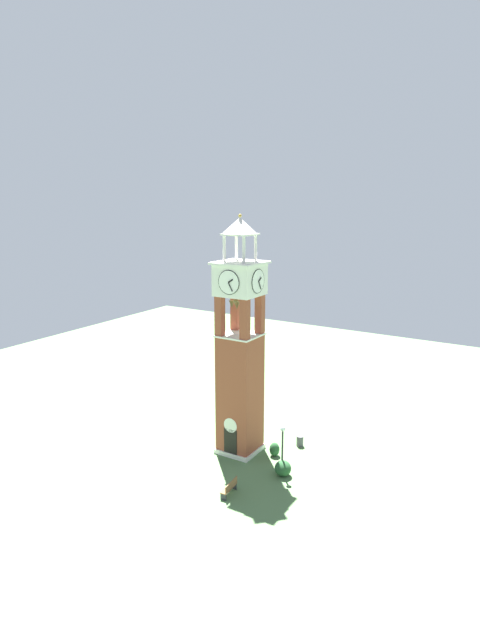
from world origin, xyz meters
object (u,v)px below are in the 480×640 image
park_bench (230,488)px  lamp_post (283,441)px  trash_bin (300,441)px  clock_tower (240,359)px

park_bench → lamp_post: 4.86m
lamp_post → trash_bin: (-0.79, 4.53, -2.09)m
lamp_post → clock_tower: bearing=161.6°
clock_tower → park_bench: bearing=-64.6°
park_bench → lamp_post: size_ratio=0.46×
park_bench → lamp_post: lamp_post is taller
park_bench → clock_tower: bearing=115.4°
clock_tower → lamp_post: size_ratio=4.94×
clock_tower → trash_bin: clock_tower is taller
clock_tower → lamp_post: (4.30, -1.43, -4.72)m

